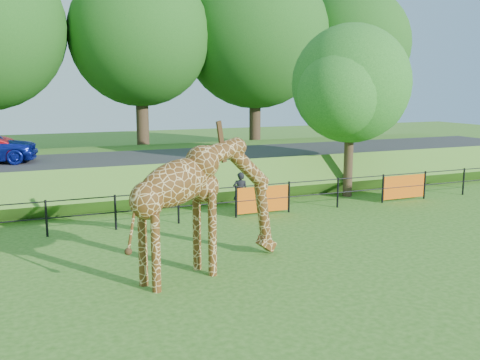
% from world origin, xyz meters
% --- Properties ---
extents(ground, '(90.00, 90.00, 0.00)m').
position_xyz_m(ground, '(0.00, 0.00, 0.00)').
color(ground, '#316619').
rests_on(ground, ground).
extents(giraffe, '(4.44, 2.28, 3.16)m').
position_xyz_m(giraffe, '(-0.59, 3.37, 1.58)').
color(giraffe, '#512F10').
rests_on(giraffe, ground).
extents(perimeter_fence, '(28.07, 0.10, 1.10)m').
position_xyz_m(perimeter_fence, '(0.00, 8.00, 0.55)').
color(perimeter_fence, black).
rests_on(perimeter_fence, ground).
extents(embankment, '(40.00, 9.00, 1.30)m').
position_xyz_m(embankment, '(0.00, 15.50, 0.65)').
color(embankment, '#316619').
rests_on(embankment, ground).
extents(road, '(40.00, 5.00, 0.12)m').
position_xyz_m(road, '(0.00, 14.00, 1.36)').
color(road, '#2D2D30').
rests_on(road, embankment).
extents(visitor, '(0.61, 0.51, 1.43)m').
position_xyz_m(visitor, '(2.45, 8.68, 0.71)').
color(visitor, black).
rests_on(visitor, ground).
extents(tree_east, '(5.40, 4.71, 6.76)m').
position_xyz_m(tree_east, '(7.60, 9.63, 4.28)').
color(tree_east, '#332217').
rests_on(tree_east, ground).
extents(bg_tree_line, '(37.30, 8.80, 11.82)m').
position_xyz_m(bg_tree_line, '(1.89, 22.00, 7.19)').
color(bg_tree_line, '#332217').
rests_on(bg_tree_line, ground).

